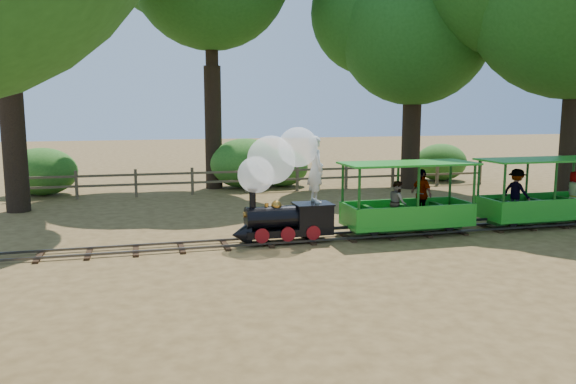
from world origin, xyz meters
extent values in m
plane|color=olive|center=(0.00, 0.00, 0.00)|extent=(90.00, 90.00, 0.00)
cube|color=#3F3D3A|center=(0.00, -0.30, 0.08)|extent=(22.00, 0.05, 0.05)
cube|color=#3F3D3A|center=(0.00, 0.30, 0.08)|extent=(22.00, 0.05, 0.05)
cube|color=#382314|center=(0.00, 0.00, 0.03)|extent=(0.12, 1.00, 0.05)
cube|color=#382314|center=(-5.00, 0.00, 0.03)|extent=(0.12, 1.00, 0.05)
cube|color=#382314|center=(5.00, 0.00, 0.03)|extent=(0.12, 1.00, 0.05)
cube|color=black|center=(-1.50, 0.00, 0.27)|extent=(2.08, 0.66, 0.17)
cylinder|color=black|center=(-1.83, 0.00, 0.62)|extent=(1.32, 0.53, 0.53)
cylinder|color=black|center=(-2.35, 0.00, 1.09)|extent=(0.15, 0.15, 0.42)
sphere|color=#C2822E|center=(-1.78, 0.00, 0.90)|extent=(0.25, 0.25, 0.25)
cylinder|color=#C2822E|center=(-2.02, 0.00, 0.92)|extent=(0.09, 0.09, 0.09)
cube|color=black|center=(-0.89, 0.00, 0.62)|extent=(0.85, 0.66, 0.52)
cube|color=black|center=(-0.89, 0.00, 0.89)|extent=(0.90, 0.72, 0.04)
cone|color=black|center=(-2.64, 0.00, 0.25)|extent=(0.43, 0.61, 0.61)
cylinder|color=#C2822E|center=(-2.52, 0.00, 0.71)|extent=(0.09, 0.13, 0.13)
cylinder|color=maroon|center=(-2.21, -0.34, 0.27)|extent=(0.34, 0.06, 0.34)
cylinder|color=maroon|center=(-2.21, 0.34, 0.27)|extent=(0.34, 0.06, 0.34)
cylinder|color=maroon|center=(-1.59, -0.34, 0.27)|extent=(0.34, 0.06, 0.34)
cylinder|color=maroon|center=(-1.59, 0.34, 0.27)|extent=(0.34, 0.06, 0.34)
cylinder|color=maroon|center=(-0.98, -0.34, 0.27)|extent=(0.34, 0.06, 0.34)
cylinder|color=maroon|center=(-0.98, 0.34, 0.27)|extent=(0.34, 0.06, 0.34)
sphere|color=white|center=(-2.26, 0.05, 1.63)|extent=(0.85, 0.85, 0.85)
sphere|color=white|center=(-1.88, 0.10, 1.96)|extent=(1.14, 1.14, 1.14)
sphere|color=white|center=(-1.22, 0.15, 2.25)|extent=(0.95, 0.95, 0.95)
imported|color=silver|center=(-0.79, 0.11, 1.71)|extent=(0.43, 0.61, 1.60)
cube|color=#219921|center=(1.59, 0.00, 0.31)|extent=(3.18, 1.22, 0.09)
cube|color=#124F14|center=(1.59, 0.00, 0.19)|extent=(2.87, 0.47, 0.13)
cube|color=#219921|center=(1.59, -0.57, 0.59)|extent=(3.18, 0.06, 0.47)
cube|color=#219921|center=(1.59, 0.57, 0.59)|extent=(3.18, 0.06, 0.47)
cube|color=#219921|center=(1.59, 0.00, 1.80)|extent=(3.32, 1.36, 0.05)
cylinder|color=#124F14|center=(0.07, -0.55, 1.06)|extent=(0.07, 0.07, 1.50)
cylinder|color=#124F14|center=(0.07, 0.55, 1.06)|extent=(0.07, 0.07, 1.50)
cylinder|color=#124F14|center=(3.10, -0.55, 1.06)|extent=(0.07, 0.07, 1.50)
cylinder|color=#124F14|center=(3.10, 0.55, 1.06)|extent=(0.07, 0.07, 1.50)
cube|color=#124F14|center=(0.63, 0.00, 0.54)|extent=(0.11, 1.03, 0.37)
cube|color=#124F14|center=(1.59, 0.00, 0.54)|extent=(0.11, 1.03, 0.37)
cube|color=#124F14|center=(2.54, 0.00, 0.54)|extent=(0.11, 1.03, 0.37)
cylinder|color=black|center=(0.57, -0.32, 0.23)|extent=(0.26, 0.06, 0.26)
cylinder|color=black|center=(0.57, 0.32, 0.23)|extent=(0.26, 0.06, 0.26)
cylinder|color=black|center=(2.61, -0.32, 0.23)|extent=(0.26, 0.06, 0.26)
cylinder|color=black|center=(2.61, 0.32, 0.23)|extent=(0.26, 0.06, 0.26)
imported|color=gray|center=(1.21, -0.22, 0.88)|extent=(0.49, 0.58, 1.06)
imported|color=gray|center=(2.07, 0.19, 0.99)|extent=(0.44, 0.79, 1.28)
cube|color=#219921|center=(5.48, 0.00, 0.31)|extent=(3.18, 1.22, 0.09)
cube|color=#124F14|center=(5.48, 0.00, 0.19)|extent=(2.87, 0.47, 0.13)
cube|color=#219921|center=(5.48, -0.57, 0.59)|extent=(3.18, 0.06, 0.47)
cube|color=#219921|center=(5.48, 0.57, 0.59)|extent=(3.18, 0.06, 0.47)
cube|color=#219921|center=(5.48, 0.00, 1.80)|extent=(3.32, 1.36, 0.05)
cylinder|color=#124F14|center=(3.96, -0.55, 1.06)|extent=(0.07, 0.07, 1.50)
cylinder|color=#124F14|center=(3.96, 0.55, 1.06)|extent=(0.07, 0.07, 1.50)
cylinder|color=#124F14|center=(7.00, 0.55, 1.06)|extent=(0.07, 0.07, 1.50)
cube|color=#124F14|center=(4.52, 0.00, 0.54)|extent=(0.11, 1.03, 0.37)
cube|color=#124F14|center=(5.48, 0.00, 0.54)|extent=(0.11, 1.03, 0.37)
cube|color=#124F14|center=(6.43, 0.00, 0.54)|extent=(0.11, 1.03, 0.37)
cylinder|color=black|center=(4.46, -0.32, 0.23)|extent=(0.26, 0.06, 0.26)
cylinder|color=black|center=(4.46, 0.32, 0.23)|extent=(0.26, 0.06, 0.26)
cylinder|color=black|center=(6.50, 0.32, 0.23)|extent=(0.26, 0.06, 0.26)
imported|color=gray|center=(4.85, 0.14, 0.96)|extent=(0.67, 0.88, 1.21)
imported|color=gray|center=(6.39, -0.21, 0.92)|extent=(0.45, 0.61, 1.14)
cylinder|color=#2D2116|center=(-8.50, 6.00, 2.18)|extent=(0.70, 0.70, 4.36)
cylinder|color=#2D2116|center=(-8.50, 6.00, 5.61)|extent=(0.52, 0.53, 2.49)
cylinder|color=#2D2116|center=(-2.00, 9.50, 2.38)|extent=(0.66, 0.66, 4.76)
cylinder|color=#2D2116|center=(-2.00, 9.50, 6.12)|extent=(0.50, 0.50, 2.72)
cylinder|color=#2D2116|center=(5.50, 7.50, 1.70)|extent=(0.72, 0.72, 3.39)
cylinder|color=#2D2116|center=(5.50, 7.50, 4.36)|extent=(0.54, 0.54, 1.94)
sphere|color=#1D5019|center=(5.50, 7.50, 6.22)|extent=(5.94, 5.94, 5.94)
sphere|color=#1D5019|center=(6.99, 6.61, 6.97)|extent=(4.46, 4.46, 4.46)
sphere|color=#1D5019|center=(4.16, 8.54, 6.82)|extent=(4.75, 4.75, 4.75)
cylinder|color=#2D2116|center=(9.00, 3.00, 1.91)|extent=(0.68, 0.68, 3.83)
cube|color=brown|center=(-9.00, 8.00, 0.50)|extent=(0.10, 0.10, 1.00)
cube|color=brown|center=(-7.00, 8.00, 0.50)|extent=(0.10, 0.10, 1.00)
cube|color=brown|center=(-5.00, 8.00, 0.50)|extent=(0.10, 0.10, 1.00)
cube|color=brown|center=(-3.00, 8.00, 0.50)|extent=(0.10, 0.10, 1.00)
cube|color=brown|center=(-1.00, 8.00, 0.50)|extent=(0.10, 0.10, 1.00)
cube|color=brown|center=(1.00, 8.00, 0.50)|extent=(0.10, 0.10, 1.00)
cube|color=brown|center=(3.00, 8.00, 0.50)|extent=(0.10, 0.10, 1.00)
cube|color=brown|center=(5.00, 8.00, 0.50)|extent=(0.10, 0.10, 1.00)
cube|color=brown|center=(7.00, 8.00, 0.50)|extent=(0.10, 0.10, 1.00)
cube|color=brown|center=(9.00, 8.00, 0.50)|extent=(0.10, 0.10, 1.00)
cube|color=brown|center=(0.00, 8.00, 0.80)|extent=(18.00, 0.06, 0.08)
cube|color=brown|center=(0.00, 8.00, 0.45)|extent=(18.00, 0.06, 0.08)
ellipsoid|color=#2D6B1E|center=(-8.29, 9.30, 0.87)|extent=(2.50, 1.93, 1.73)
ellipsoid|color=#2D6B1E|center=(-0.78, 9.30, 0.98)|extent=(2.84, 2.18, 1.97)
ellipsoid|color=#2D6B1E|center=(0.69, 9.30, 0.76)|extent=(2.21, 1.70, 1.53)
ellipsoid|color=#2D6B1E|center=(7.91, 9.30, 0.81)|extent=(2.33, 1.79, 1.61)
camera|label=1|loc=(-4.86, -12.58, 3.17)|focal=35.00mm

